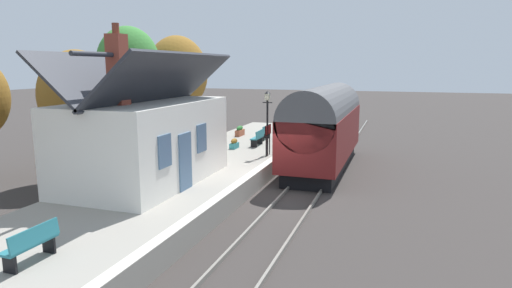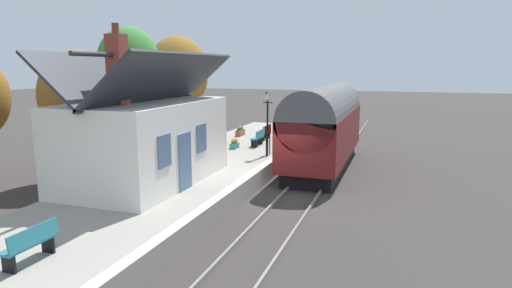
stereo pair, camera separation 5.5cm
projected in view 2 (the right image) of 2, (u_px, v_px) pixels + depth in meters
ground_plane at (279, 194)px, 18.09m from camera, size 160.00×160.00×0.00m
platform at (197, 177)px, 19.23m from camera, size 32.00×5.69×0.83m
platform_edge_coping at (253, 173)px, 18.32m from camera, size 32.00×0.36×0.02m
rail_near at (318, 196)px, 17.57m from camera, size 52.00×0.08×0.14m
rail_far at (283, 193)px, 18.02m from camera, size 52.00×0.08×0.14m
train at (324, 126)px, 22.37m from camera, size 9.92×2.73×4.32m
station_building at (145, 138)px, 16.72m from camera, size 7.38×4.23×5.92m
bench_by_lamp at (258, 137)px, 24.52m from camera, size 1.41×0.48×0.88m
bench_near_building at (31, 243)px, 9.87m from camera, size 1.40×0.44×0.88m
bench_platform_end at (283, 126)px, 29.15m from camera, size 1.41×0.47×0.88m
bench_mid_platform at (265, 132)px, 26.57m from camera, size 1.41×0.45×0.88m
planter_edge_far at (240, 131)px, 28.09m from camera, size 0.99×0.32×0.65m
planter_corner_building at (234, 144)px, 23.76m from camera, size 0.71×0.32×0.56m
planter_by_door at (201, 144)px, 22.79m from camera, size 0.50×0.50×0.79m
lamp_post_platform at (268, 110)px, 21.38m from camera, size 0.32×0.50×3.28m
station_sign_board at (268, 132)px, 21.69m from camera, size 0.96×0.06×1.57m
tree_mid_background at (178, 73)px, 30.43m from camera, size 4.62×4.18×7.43m
tree_far_left at (129, 64)px, 25.23m from camera, size 3.59×3.62×7.61m
tree_distant at (78, 96)px, 19.24m from camera, size 3.38×3.42×6.03m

